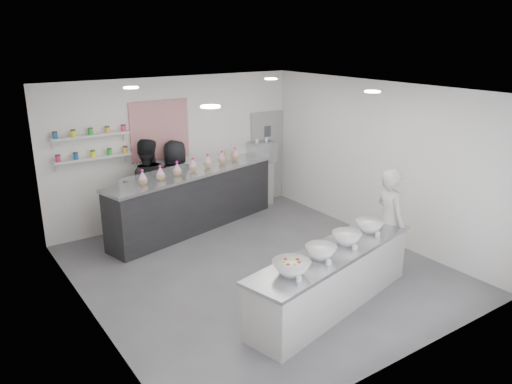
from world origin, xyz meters
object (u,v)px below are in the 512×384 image
(back_bar, at_px, (194,200))
(staff_right, at_px, (176,184))
(espresso_machine, at_px, (262,152))
(prep_counter, at_px, (333,278))
(espresso_ledge, at_px, (245,186))
(woman_prep, at_px, (389,221))
(staff_left, at_px, (147,187))

(back_bar, xyz_separation_m, staff_right, (-0.22, 0.34, 0.30))
(back_bar, height_order, espresso_machine, espresso_machine)
(back_bar, bearing_deg, prep_counter, -100.36)
(prep_counter, relative_size, staff_right, 1.78)
(back_bar, distance_m, espresso_ledge, 1.64)
(woman_prep, distance_m, staff_left, 4.64)
(staff_left, bearing_deg, prep_counter, 126.51)
(woman_prep, bearing_deg, espresso_ledge, 17.06)
(prep_counter, distance_m, back_bar, 3.84)
(staff_left, bearing_deg, woman_prep, 146.18)
(espresso_ledge, height_order, staff_right, staff_right)
(prep_counter, xyz_separation_m, woman_prep, (1.53, 0.33, 0.45))
(prep_counter, xyz_separation_m, staff_right, (-0.45, 4.17, 0.46))
(prep_counter, height_order, back_bar, back_bar)
(espresso_machine, bearing_deg, prep_counter, -112.44)
(staff_left, bearing_deg, staff_right, -158.04)
(espresso_machine, height_order, staff_left, staff_left)
(back_bar, relative_size, staff_left, 2.04)
(espresso_ledge, bearing_deg, woman_prep, -87.06)
(prep_counter, bearing_deg, woman_prep, -1.07)
(staff_right, bearing_deg, espresso_machine, -172.16)
(staff_left, bearing_deg, back_bar, -179.67)
(espresso_machine, bearing_deg, staff_right, -175.41)
(back_bar, bearing_deg, woman_prep, -77.10)
(prep_counter, height_order, woman_prep, woman_prep)
(back_bar, bearing_deg, staff_left, 144.60)
(prep_counter, distance_m, staff_right, 4.21)
(staff_left, bearing_deg, espresso_machine, -154.45)
(woman_prep, bearing_deg, back_bar, 40.78)
(espresso_ledge, xyz_separation_m, staff_right, (-1.77, -0.18, 0.40))
(staff_left, xyz_separation_m, staff_right, (0.63, 0.00, -0.05))
(espresso_ledge, relative_size, staff_left, 0.71)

